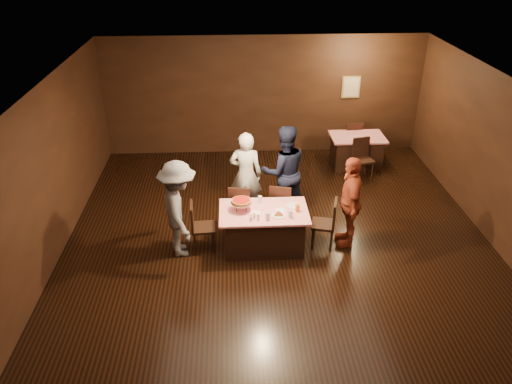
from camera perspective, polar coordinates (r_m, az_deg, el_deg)
room at (r=7.90m, az=3.33°, el=4.50°), size 10.00×10.04×3.02m
main_table at (r=9.17m, az=0.87°, el=-4.25°), size 1.60×1.00×0.77m
back_table at (r=12.59m, az=11.38°, el=4.65°), size 1.30×0.90×0.77m
chair_far_left at (r=9.75m, az=-1.76°, el=-1.50°), size 0.48×0.48×0.95m
chair_far_right at (r=9.80m, az=2.92°, el=-1.38°), size 0.51×0.51×0.95m
chair_end_left at (r=9.12m, az=-6.05°, el=-3.95°), size 0.44×0.44×0.95m
chair_end_right at (r=9.26m, az=7.70°, el=-3.55°), size 0.51×0.51×0.95m
chair_back_near at (r=11.93m, az=12.18°, el=3.69°), size 0.50×0.50×0.95m
chair_back_far at (r=13.09m, az=10.82°, el=6.07°), size 0.46×0.46×0.95m
diner_white_jacket at (r=9.99m, az=-1.17°, el=2.01°), size 0.72×0.53×1.80m
diner_navy_hoodie at (r=9.97m, az=3.23°, el=2.36°), size 1.04×0.87×1.93m
diner_grey_knit at (r=8.86m, az=-8.82°, el=-1.98°), size 0.94×1.30×1.81m
diner_red_shirt at (r=9.20m, az=10.69°, el=-1.10°), size 0.54×1.07×1.76m
pizza_stand at (r=8.91m, az=-1.69°, el=-1.08°), size 0.38×0.38×0.22m
plate_with_slice at (r=8.82m, az=2.59°, el=-2.59°), size 0.25×0.25×0.06m
plate_empty at (r=9.15m, az=4.27°, el=-1.57°), size 0.25×0.25×0.01m
glass_front_left at (r=8.68m, az=1.36°, el=-2.78°), size 0.08×0.08×0.14m
glass_front_right at (r=8.76m, az=3.94°, el=-2.53°), size 0.08×0.08×0.14m
glass_amber at (r=8.95m, az=4.75°, el=-1.85°), size 0.08×0.08×0.14m
glass_back at (r=9.19m, az=0.46°, el=-0.87°), size 0.08×0.08×0.14m
condiments at (r=8.69m, az=-0.17°, el=-2.88°), size 0.17×0.10×0.09m
napkin_center at (r=8.99m, az=2.80°, el=-2.11°), size 0.19×0.19×0.01m
napkin_left at (r=8.92m, az=-0.05°, el=-2.35°), size 0.21×0.21×0.01m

